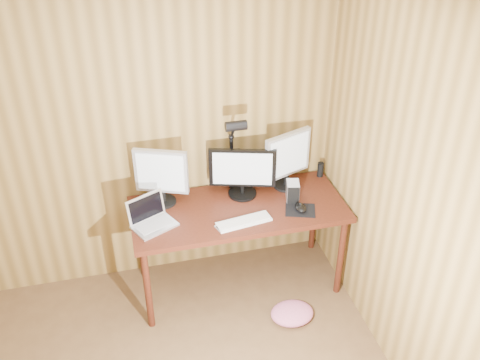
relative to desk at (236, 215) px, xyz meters
name	(u,v)px	position (x,y,z in m)	size (l,w,h in m)	color
room_shell	(114,359)	(-0.93, -1.70, 0.62)	(4.00, 4.00, 4.00)	brown
desk	(236,215)	(0.00, 0.00, 0.00)	(1.60, 0.70, 0.75)	#41180D
monitor_center	(242,172)	(0.07, 0.09, 0.33)	(0.49, 0.22, 0.40)	black
monitor_left	(161,175)	(-0.53, 0.12, 0.36)	(0.38, 0.19, 0.45)	black
monitor_right	(287,159)	(0.44, 0.12, 0.37)	(0.40, 0.20, 0.47)	black
laptop	(151,218)	(-0.65, -0.12, 0.17)	(0.36, 0.33, 0.21)	silver
keyboard	(244,221)	(-0.01, -0.27, 0.13)	(0.41, 0.18, 0.02)	white
mousepad	(300,210)	(0.44, -0.22, 0.12)	(0.22, 0.18, 0.00)	black
mouse	(300,208)	(0.44, -0.22, 0.15)	(0.07, 0.12, 0.04)	black
hard_drive	(293,191)	(0.42, -0.07, 0.20)	(0.12, 0.15, 0.15)	silver
phone	(220,228)	(-0.19, -0.30, 0.13)	(0.07, 0.10, 0.01)	silver
speaker	(320,169)	(0.75, 0.20, 0.18)	(0.05, 0.05, 0.12)	black
desk_lamp	(234,144)	(0.02, 0.15, 0.54)	(0.15, 0.22, 0.68)	black
fabric_pile	(292,313)	(0.30, -0.56, -0.58)	(0.33, 0.27, 0.10)	#CD6387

